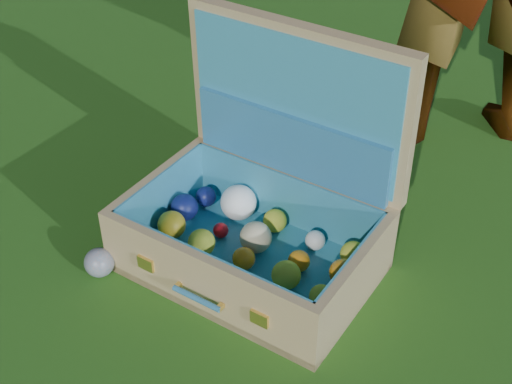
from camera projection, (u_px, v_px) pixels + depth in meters
name	position (u px, v px, depth m)	size (l,w,h in m)	color
ground	(262.00, 314.00, 1.71)	(60.00, 60.00, 0.00)	#215114
stray_ball	(99.00, 262.00, 1.80)	(0.08, 0.08, 0.08)	teal
suitcase	(264.00, 202.00, 1.79)	(0.74, 0.64, 0.59)	tan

